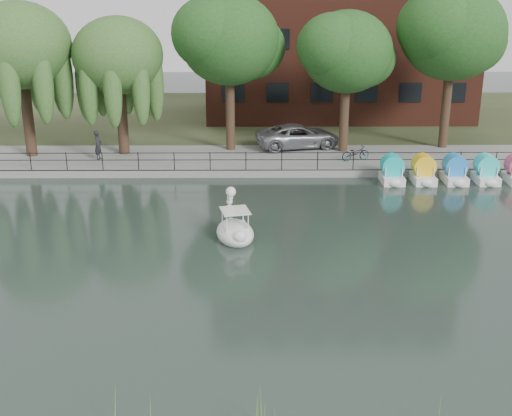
{
  "coord_description": "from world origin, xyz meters",
  "views": [
    {
      "loc": [
        0.33,
        -21.39,
        10.07
      ],
      "look_at": [
        0.5,
        4.0,
        1.3
      ],
      "focal_mm": 45.0,
      "sensor_mm": 36.0,
      "label": 1
    }
  ],
  "objects_px": {
    "bicycle": "(355,152)",
    "swan_boat": "(235,229)",
    "minivan": "(299,134)",
    "pedestrian": "(98,143)"
  },
  "relations": [
    {
      "from": "minivan",
      "to": "pedestrian",
      "type": "distance_m",
      "value": 12.35
    },
    {
      "from": "minivan",
      "to": "pedestrian",
      "type": "bearing_deg",
      "value": 89.97
    },
    {
      "from": "bicycle",
      "to": "pedestrian",
      "type": "bearing_deg",
      "value": 69.77
    },
    {
      "from": "bicycle",
      "to": "minivan",
      "type": "bearing_deg",
      "value": 25.18
    },
    {
      "from": "minivan",
      "to": "swan_boat",
      "type": "height_order",
      "value": "minivan"
    },
    {
      "from": "minivan",
      "to": "bicycle",
      "type": "relative_size",
      "value": 3.54
    },
    {
      "from": "minivan",
      "to": "swan_boat",
      "type": "bearing_deg",
      "value": 152.41
    },
    {
      "from": "minivan",
      "to": "swan_boat",
      "type": "distance_m",
      "value": 15.07
    },
    {
      "from": "minivan",
      "to": "bicycle",
      "type": "distance_m",
      "value": 4.5
    },
    {
      "from": "bicycle",
      "to": "swan_boat",
      "type": "height_order",
      "value": "swan_boat"
    }
  ]
}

